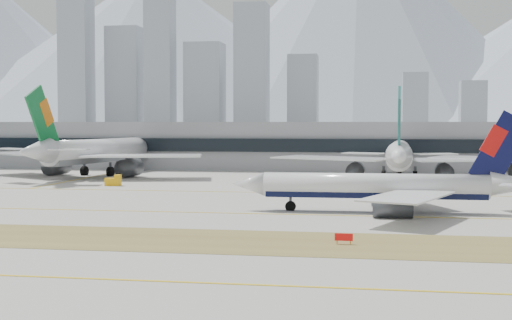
% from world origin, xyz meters
% --- Properties ---
extents(ground, '(3000.00, 3000.00, 0.00)m').
position_xyz_m(ground, '(0.00, 0.00, 0.00)').
color(ground, '#A6A29B').
rests_on(ground, ground).
extents(apron_markings, '(360.00, 122.22, 0.06)m').
position_xyz_m(apron_markings, '(0.00, -53.95, 0.02)').
color(apron_markings, brown).
rests_on(apron_markings, ground).
extents(taxiing_airliner, '(50.37, 43.85, 16.95)m').
position_xyz_m(taxiing_airliner, '(34.31, 0.47, 4.09)').
color(taxiing_airliner, white).
rests_on(taxiing_airliner, ground).
extents(widebody_eva, '(67.18, 66.46, 24.26)m').
position_xyz_m(widebody_eva, '(-43.87, 68.77, 6.45)').
color(widebody_eva, white).
rests_on(widebody_eva, ground).
extents(widebody_cathay, '(64.94, 63.49, 23.16)m').
position_xyz_m(widebody_cathay, '(38.76, 65.98, 6.16)').
color(widebody_cathay, white).
rests_on(widebody_cathay, ground).
extents(terminal, '(280.00, 43.10, 15.00)m').
position_xyz_m(terminal, '(0.00, 114.84, 7.50)').
color(terminal, gray).
rests_on(terminal, ground).
extents(hold_sign_right, '(2.20, 0.15, 1.35)m').
position_xyz_m(hold_sign_right, '(28.76, -32.00, 0.88)').
color(hold_sign_right, red).
rests_on(hold_sign_right, ground).
extents(gse_c, '(3.55, 2.00, 2.60)m').
position_xyz_m(gse_c, '(35.51, 49.62, 1.05)').
color(gse_c, '#FFB30D').
rests_on(gse_c, ground).
extents(gse_b, '(3.55, 2.00, 2.60)m').
position_xyz_m(gse_b, '(-27.71, 40.30, 1.05)').
color(gse_b, '#FFB30D').
rests_on(gse_b, ground).
extents(city_skyline, '(342.00, 49.80, 140.00)m').
position_xyz_m(city_skyline, '(-106.76, 453.42, 49.80)').
color(city_skyline, '#9098A4').
rests_on(city_skyline, ground).
extents(mountain_ridge, '(2830.00, 1120.00, 470.00)m').
position_xyz_m(mountain_ridge, '(33.00, 1404.14, 181.85)').
color(mountain_ridge, '#9EA8B7').
rests_on(mountain_ridge, ground).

